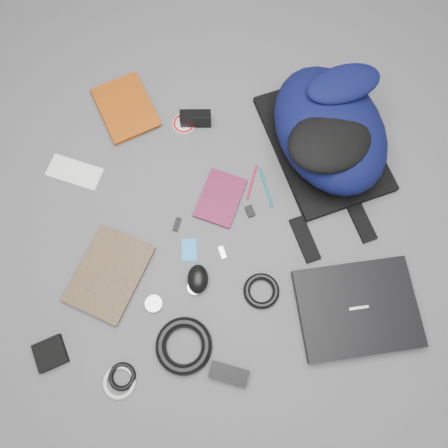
{
  "coord_description": "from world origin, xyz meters",
  "views": [
    {
      "loc": [
        -0.02,
        -0.42,
        1.4
      ],
      "look_at": [
        0.0,
        0.0,
        0.02
      ],
      "focal_mm": 35.0,
      "sensor_mm": 36.0,
      "label": 1
    }
  ],
  "objects_px": {
    "textbook_red": "(102,118)",
    "comic_book": "(82,261)",
    "compact_camera": "(196,119)",
    "laptop": "(357,308)",
    "backpack": "(330,129)",
    "pouch": "(50,354)",
    "dvd_case": "(220,198)",
    "mouse": "(198,279)",
    "power_brick": "(229,374)"
  },
  "relations": [
    {
      "from": "backpack",
      "to": "laptop",
      "type": "bearing_deg",
      "value": -102.94
    },
    {
      "from": "pouch",
      "to": "mouse",
      "type": "bearing_deg",
      "value": 24.7
    },
    {
      "from": "comic_book",
      "to": "power_brick",
      "type": "height_order",
      "value": "power_brick"
    },
    {
      "from": "backpack",
      "to": "power_brick",
      "type": "distance_m",
      "value": 0.85
    },
    {
      "from": "backpack",
      "to": "textbook_red",
      "type": "relative_size",
      "value": 2.2
    },
    {
      "from": "laptop",
      "to": "power_brick",
      "type": "distance_m",
      "value": 0.45
    },
    {
      "from": "laptop",
      "to": "comic_book",
      "type": "xyz_separation_m",
      "value": [
        -0.87,
        0.19,
        -0.01
      ]
    },
    {
      "from": "comic_book",
      "to": "dvd_case",
      "type": "relative_size",
      "value": 1.49
    },
    {
      "from": "laptop",
      "to": "mouse",
      "type": "height_order",
      "value": "mouse"
    },
    {
      "from": "power_brick",
      "to": "pouch",
      "type": "height_order",
      "value": "power_brick"
    },
    {
      "from": "backpack",
      "to": "dvd_case",
      "type": "height_order",
      "value": "backpack"
    },
    {
      "from": "mouse",
      "to": "textbook_red",
      "type": "bearing_deg",
      "value": 120.33
    },
    {
      "from": "dvd_case",
      "to": "pouch",
      "type": "distance_m",
      "value": 0.73
    },
    {
      "from": "comic_book",
      "to": "mouse",
      "type": "distance_m",
      "value": 0.38
    },
    {
      "from": "backpack",
      "to": "compact_camera",
      "type": "distance_m",
      "value": 0.47
    },
    {
      "from": "dvd_case",
      "to": "mouse",
      "type": "bearing_deg",
      "value": -84.37
    },
    {
      "from": "backpack",
      "to": "dvd_case",
      "type": "bearing_deg",
      "value": -170.13
    },
    {
      "from": "pouch",
      "to": "comic_book",
      "type": "bearing_deg",
      "value": 74.3
    },
    {
      "from": "textbook_red",
      "to": "mouse",
      "type": "relative_size",
      "value": 2.62
    },
    {
      "from": "backpack",
      "to": "pouch",
      "type": "xyz_separation_m",
      "value": [
        -0.91,
        -0.68,
        -0.1
      ]
    },
    {
      "from": "compact_camera",
      "to": "textbook_red",
      "type": "bearing_deg",
      "value": 177.12
    },
    {
      "from": "backpack",
      "to": "laptop",
      "type": "relative_size",
      "value": 1.48
    },
    {
      "from": "backpack",
      "to": "textbook_red",
      "type": "distance_m",
      "value": 0.8
    },
    {
      "from": "power_brick",
      "to": "dvd_case",
      "type": "bearing_deg",
      "value": 108.06
    },
    {
      "from": "laptop",
      "to": "power_brick",
      "type": "bearing_deg",
      "value": -162.09
    },
    {
      "from": "dvd_case",
      "to": "mouse",
      "type": "height_order",
      "value": "mouse"
    },
    {
      "from": "dvd_case",
      "to": "pouch",
      "type": "bearing_deg",
      "value": -115.77
    },
    {
      "from": "comic_book",
      "to": "mouse",
      "type": "xyz_separation_m",
      "value": [
        0.38,
        -0.07,
        0.01
      ]
    },
    {
      "from": "mouse",
      "to": "pouch",
      "type": "relative_size",
      "value": 1.05
    },
    {
      "from": "laptop",
      "to": "pouch",
      "type": "bearing_deg",
      "value": -179.67
    },
    {
      "from": "compact_camera",
      "to": "power_brick",
      "type": "relative_size",
      "value": 0.94
    },
    {
      "from": "comic_book",
      "to": "pouch",
      "type": "relative_size",
      "value": 3.08
    },
    {
      "from": "laptop",
      "to": "textbook_red",
      "type": "distance_m",
      "value": 1.09
    },
    {
      "from": "mouse",
      "to": "pouch",
      "type": "bearing_deg",
      "value": -153.98
    },
    {
      "from": "textbook_red",
      "to": "power_brick",
      "type": "relative_size",
      "value": 2.12
    },
    {
      "from": "compact_camera",
      "to": "mouse",
      "type": "relative_size",
      "value": 1.17
    },
    {
      "from": "compact_camera",
      "to": "pouch",
      "type": "distance_m",
      "value": 0.91
    },
    {
      "from": "textbook_red",
      "to": "comic_book",
      "type": "bearing_deg",
      "value": -118.09
    },
    {
      "from": "textbook_red",
      "to": "compact_camera",
      "type": "height_order",
      "value": "compact_camera"
    },
    {
      "from": "backpack",
      "to": "comic_book",
      "type": "height_order",
      "value": "backpack"
    },
    {
      "from": "backpack",
      "to": "textbook_red",
      "type": "height_order",
      "value": "backpack"
    },
    {
      "from": "mouse",
      "to": "power_brick",
      "type": "height_order",
      "value": "mouse"
    },
    {
      "from": "laptop",
      "to": "compact_camera",
      "type": "distance_m",
      "value": 0.84
    },
    {
      "from": "textbook_red",
      "to": "backpack",
      "type": "bearing_deg",
      "value": -33.01
    },
    {
      "from": "dvd_case",
      "to": "mouse",
      "type": "xyz_separation_m",
      "value": [
        -0.08,
        -0.28,
        0.02
      ]
    },
    {
      "from": "comic_book",
      "to": "mouse",
      "type": "height_order",
      "value": "mouse"
    },
    {
      "from": "comic_book",
      "to": "power_brick",
      "type": "distance_m",
      "value": 0.59
    },
    {
      "from": "backpack",
      "to": "pouch",
      "type": "height_order",
      "value": "backpack"
    },
    {
      "from": "backpack",
      "to": "pouch",
      "type": "distance_m",
      "value": 1.14
    },
    {
      "from": "textbook_red",
      "to": "laptop",
      "type": "bearing_deg",
      "value": -64.06
    }
  ]
}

